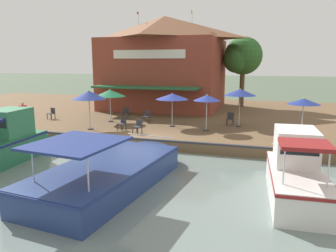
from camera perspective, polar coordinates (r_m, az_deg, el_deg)
The scene contains 21 objects.
ground_plane at distance 18.60m, azimuth -5.27°, elevation -4.24°, with size 220.00×220.00×0.00m, color #4C5B47.
quay_deck at distance 28.80m, azimuth 2.97°, elevation 1.85°, with size 22.00×56.00×0.60m, color brown.
quay_edge_fender at distance 18.53m, azimuth -5.19°, elevation -2.23°, with size 0.20×50.40×0.10m, color #2D2D33.
waterfront_restaurant at distance 31.52m, azimuth -0.59°, elevation 11.09°, with size 10.82×10.89×8.98m.
patio_umbrella_back_row at distance 21.56m, azimuth -13.62°, elevation 5.27°, with size 2.17×2.17×2.55m.
patio_umbrella_mid_patio_right at distance 24.14m, azimuth -10.09°, elevation 5.66°, with size 2.21×2.21×2.38m.
patio_umbrella_far_corner at distance 21.95m, azimuth 0.74°, elevation 5.16°, with size 2.19×2.19×2.28m.
patio_umbrella_mid_patio_left at distance 20.68m, azimuth 6.79°, elevation 4.86°, with size 1.70×1.70×2.32m.
patio_umbrella_near_quay_edge at distance 19.09m, azimuth 22.56°, elevation 3.94°, with size 1.73×1.73×2.42m.
patio_umbrella_by_entrance at distance 22.44m, azimuth 12.46°, elevation 5.76°, with size 2.10×2.10×2.59m.
cafe_chair_mid_patio at distance 25.55m, azimuth -7.40°, elevation 2.36°, with size 0.49×0.49×0.85m.
cafe_chair_beside_entrance at distance 26.68m, azimuth -19.60°, elevation 2.18°, with size 0.52×0.52×0.85m.
cafe_chair_facing_river at distance 21.10m, azimuth -7.97°, elevation 0.52°, with size 0.54×0.54×0.85m.
cafe_chair_under_first_umbrella at distance 20.06m, azimuth -5.26°, elevation 0.04°, with size 0.55×0.55×0.85m.
cafe_chair_back_row_seat at distance 23.18m, azimuth 10.78°, elevation 1.37°, with size 0.48×0.48×0.85m.
cafe_chair_far_corner_seat at distance 23.76m, azimuth -3.70°, elevation 1.78°, with size 0.47×0.47×0.85m.
person_near_entrance at distance 23.79m, azimuth -23.93°, elevation 2.36°, with size 0.49×0.49×1.73m.
motorboat_outer_channel at distance 13.55m, azimuth -8.82°, elevation -7.36°, with size 8.61×3.94×2.23m.
motorboat_mid_row at distance 18.00m, azimuth -26.22°, elevation -2.68°, with size 6.24×2.21×2.55m.
motorboat_distant_upstream at distance 13.05m, azimuth 21.22°, elevation -7.34°, with size 5.65×2.10×2.40m.
tree_behind_restaurant at distance 32.48m, azimuth 12.69°, elevation 11.64°, with size 3.77×3.59×6.70m.
Camera 1 is at (16.60, 6.83, 4.88)m, focal length 35.00 mm.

